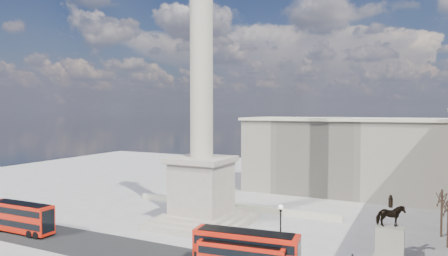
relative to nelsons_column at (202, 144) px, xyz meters
name	(u,v)px	position (x,y,z in m)	size (l,w,h in m)	color
ground	(185,233)	(0.00, -5.00, -12.92)	(180.00, 180.00, 0.00)	#A19E99
nelsons_column	(202,144)	(0.00, 0.00, 0.00)	(14.00, 14.00, 49.85)	#A69A8A
balustrade_wall	(231,206)	(0.00, 11.00, -12.37)	(40.00, 0.60, 1.10)	beige
building_northeast	(362,156)	(20.00, 35.00, -4.59)	(51.00, 17.00, 16.60)	#B0A791
red_bus_a	(22,217)	(-21.74, -15.78, -10.55)	(11.16, 2.81, 4.51)	red
red_bus_c	(246,252)	(13.96, -14.74, -10.40)	(12.05, 3.94, 4.80)	red
victorian_lamp	(281,228)	(16.19, -9.46, -8.86)	(0.59, 0.59, 6.90)	black
equestrian_statue	(390,239)	(28.06, -4.05, -10.08)	(3.92, 2.94, 8.19)	beige
bare_tree_far	(442,198)	(34.07, 9.74, -7.24)	(1.76, 1.76, 7.20)	#332319
pedestrian_crossing	(203,246)	(6.36, -10.94, -12.09)	(0.97, 0.41, 1.66)	#292326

